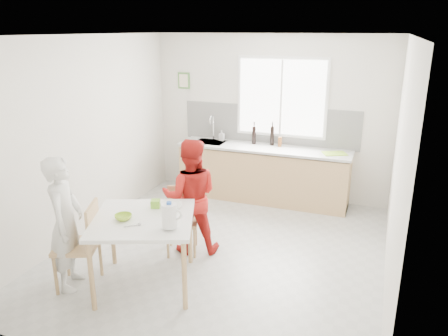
% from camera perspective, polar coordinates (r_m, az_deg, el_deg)
% --- Properties ---
extents(ground, '(4.50, 4.50, 0.00)m').
position_cam_1_polar(ground, '(5.79, -0.33, -10.83)').
color(ground, '#B7B7B2').
rests_on(ground, ground).
extents(room_shell, '(4.50, 4.50, 4.50)m').
position_cam_1_polar(room_shell, '(5.20, -0.36, 5.29)').
color(room_shell, silver).
rests_on(room_shell, ground).
extents(window, '(1.50, 0.06, 1.30)m').
position_cam_1_polar(window, '(7.24, 7.52, 9.12)').
color(window, white).
rests_on(window, room_shell).
extents(backsplash, '(3.00, 0.02, 0.65)m').
position_cam_1_polar(backsplash, '(7.38, 5.88, 5.60)').
color(backsplash, white).
rests_on(backsplash, room_shell).
extents(picture_frame, '(0.22, 0.03, 0.28)m').
position_cam_1_polar(picture_frame, '(7.79, -5.27, 11.30)').
color(picture_frame, '#4E843C').
rests_on(picture_frame, room_shell).
extents(kitchen_counter, '(2.84, 0.64, 1.37)m').
position_cam_1_polar(kitchen_counter, '(7.33, 5.07, -1.02)').
color(kitchen_counter, tan).
rests_on(kitchen_counter, ground).
extents(dining_table, '(1.38, 1.38, 0.82)m').
position_cam_1_polar(dining_table, '(4.86, -10.48, -7.29)').
color(dining_table, white).
rests_on(dining_table, ground).
extents(chair_left, '(0.58, 0.58, 0.97)m').
position_cam_1_polar(chair_left, '(5.10, -17.96, -9.14)').
color(chair_left, tan).
rests_on(chair_left, ground).
extents(chair_far, '(0.51, 0.51, 0.85)m').
position_cam_1_polar(chair_far, '(5.66, -5.51, -6.31)').
color(chair_far, tan).
rests_on(chair_far, ground).
extents(person_white, '(0.54, 0.65, 1.51)m').
position_cam_1_polar(person_white, '(5.06, -19.97, -6.83)').
color(person_white, silver).
rests_on(person_white, ground).
extents(person_red, '(0.88, 0.79, 1.49)m').
position_cam_1_polar(person_red, '(5.53, -4.40, -3.73)').
color(person_red, red).
rests_on(person_red, ground).
extents(bowl_green, '(0.24, 0.24, 0.06)m').
position_cam_1_polar(bowl_green, '(4.81, -13.02, -6.27)').
color(bowl_green, '#9DCD2F').
rests_on(bowl_green, dining_table).
extents(bowl_white, '(0.28, 0.28, 0.05)m').
position_cam_1_polar(bowl_white, '(5.00, -6.70, -4.97)').
color(bowl_white, white).
rests_on(bowl_white, dining_table).
extents(milk_jug, '(0.21, 0.16, 0.27)m').
position_cam_1_polar(milk_jug, '(4.47, -7.09, -6.16)').
color(milk_jug, white).
rests_on(milk_jug, dining_table).
extents(green_box, '(0.13, 0.13, 0.09)m').
position_cam_1_polar(green_box, '(5.05, -8.94, -4.63)').
color(green_box, '#7BC22C').
rests_on(green_box, dining_table).
extents(spoon, '(0.13, 0.11, 0.01)m').
position_cam_1_polar(spoon, '(4.64, -11.96, -7.36)').
color(spoon, '#A5A5AA').
rests_on(spoon, dining_table).
extents(cutting_board, '(0.42, 0.37, 0.01)m').
position_cam_1_polar(cutting_board, '(6.96, 14.24, 1.85)').
color(cutting_board, '#9CD531').
rests_on(cutting_board, kitchen_counter).
extents(wine_bottle_a, '(0.07, 0.07, 0.32)m').
position_cam_1_polar(wine_bottle_a, '(7.27, 6.31, 4.23)').
color(wine_bottle_a, black).
rests_on(wine_bottle_a, kitchen_counter).
extents(wine_bottle_b, '(0.07, 0.07, 0.30)m').
position_cam_1_polar(wine_bottle_b, '(7.33, 3.94, 4.32)').
color(wine_bottle_b, black).
rests_on(wine_bottle_b, kitchen_counter).
extents(jar_amber, '(0.06, 0.06, 0.16)m').
position_cam_1_polar(jar_amber, '(7.20, 7.31, 3.41)').
color(jar_amber, brown).
rests_on(jar_amber, kitchen_counter).
extents(soap_bottle, '(0.08, 0.08, 0.18)m').
position_cam_1_polar(soap_bottle, '(7.55, -0.31, 4.29)').
color(soap_bottle, '#999999').
rests_on(soap_bottle, kitchen_counter).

